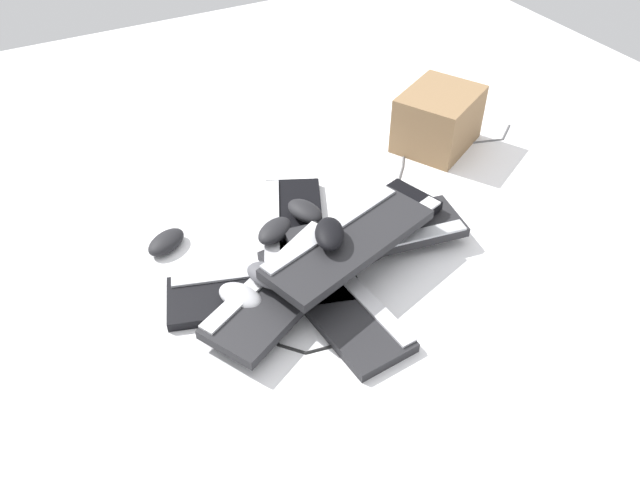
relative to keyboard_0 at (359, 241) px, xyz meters
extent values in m
plane|color=white|center=(-0.11, 0.06, -0.01)|extent=(3.20, 3.20, 0.00)
cube|color=black|center=(0.00, 0.00, 0.00)|extent=(0.46, 0.24, 0.02)
cube|color=silver|center=(0.01, -0.05, 0.01)|extent=(0.42, 0.12, 0.01)
cube|color=black|center=(-0.13, 0.11, 0.00)|extent=(0.32, 0.46, 0.02)
cube|color=silver|center=(-0.18, 0.13, 0.01)|extent=(0.21, 0.40, 0.01)
cube|color=black|center=(-0.28, -0.05, 0.00)|extent=(0.46, 0.28, 0.02)
cube|color=#B2B5BA|center=(-0.27, 0.01, 0.01)|extent=(0.41, 0.16, 0.01)
cube|color=#232326|center=(-0.16, -0.14, 0.00)|extent=(0.18, 0.45, 0.02)
cube|color=silver|center=(-0.10, -0.14, 0.01)|extent=(0.07, 0.42, 0.01)
cube|color=#232326|center=(0.04, -0.02, 0.03)|extent=(0.46, 0.22, 0.02)
cube|color=#B2B5BA|center=(0.03, -0.08, 0.04)|extent=(0.42, 0.10, 0.01)
cube|color=#232326|center=(-0.24, -0.09, 0.03)|extent=(0.46, 0.34, 0.02)
cube|color=silver|center=(-0.27, -0.04, 0.04)|extent=(0.39, 0.23, 0.01)
cube|color=black|center=(-0.01, -0.03, 0.06)|extent=(0.46, 0.27, 0.02)
cube|color=silver|center=(0.01, -0.09, 0.07)|extent=(0.41, 0.16, 0.01)
cube|color=#232326|center=(-0.08, -0.08, 0.09)|extent=(0.46, 0.27, 0.02)
cube|color=#B2B5BA|center=(-0.09, -0.03, 0.10)|extent=(0.41, 0.16, 0.01)
ellipsoid|color=black|center=(-0.43, 0.22, 0.01)|extent=(0.13, 0.11, 0.04)
ellipsoid|color=#4C4C51|center=(-0.28, -0.07, 0.07)|extent=(0.11, 0.13, 0.04)
ellipsoid|color=black|center=(-0.12, -0.07, 0.13)|extent=(0.11, 0.13, 0.04)
ellipsoid|color=black|center=(-0.19, 0.10, 0.04)|extent=(0.13, 0.11, 0.04)
ellipsoid|color=black|center=(-0.08, 0.13, 0.04)|extent=(0.09, 0.12, 0.04)
ellipsoid|color=#B7B7BC|center=(-0.35, -0.07, 0.04)|extent=(0.11, 0.13, 0.04)
cylinder|color=black|center=(-0.35, -0.05, -0.01)|extent=(0.05, 0.06, 0.01)
cylinder|color=black|center=(-0.32, -0.14, -0.01)|extent=(0.01, 0.12, 0.01)
cylinder|color=black|center=(-0.30, -0.22, -0.01)|extent=(0.05, 0.05, 0.01)
cylinder|color=black|center=(-0.25, -0.25, -0.01)|extent=(0.06, 0.02, 0.01)
cylinder|color=black|center=(-0.18, -0.21, -0.01)|extent=(0.08, 0.09, 0.01)
cylinder|color=black|center=(-0.15, -0.14, -0.01)|extent=(0.02, 0.06, 0.01)
cylinder|color=black|center=(-0.14, -0.07, -0.01)|extent=(0.06, 0.08, 0.01)
cylinder|color=black|center=(-0.10, 0.00, -0.01)|extent=(0.03, 0.06, 0.01)
cylinder|color=black|center=(-0.05, 0.07, -0.01)|extent=(0.08, 0.10, 0.01)
cylinder|color=black|center=(0.02, 0.11, -0.01)|extent=(0.08, 0.01, 0.01)
cylinder|color=black|center=(0.11, 0.10, -0.01)|extent=(0.10, 0.04, 0.01)
sphere|color=black|center=(-0.37, -0.02, -0.01)|extent=(0.01, 0.01, 0.01)
sphere|color=black|center=(-0.32, -0.08, -0.01)|extent=(0.01, 0.01, 0.01)
sphere|color=black|center=(-0.32, -0.20, -0.01)|extent=(0.01, 0.01, 0.01)
sphere|color=black|center=(-0.28, -0.24, -0.01)|extent=(0.01, 0.01, 0.01)
sphere|color=black|center=(-0.22, -0.26, -0.01)|extent=(0.01, 0.01, 0.01)
sphere|color=black|center=(-0.15, -0.17, -0.01)|extent=(0.01, 0.01, 0.01)
sphere|color=black|center=(-0.16, -0.11, -0.01)|extent=(0.01, 0.01, 0.01)
sphere|color=black|center=(-0.11, -0.03, -0.01)|extent=(0.01, 0.01, 0.01)
sphere|color=black|center=(-0.08, 0.02, -0.01)|extent=(0.01, 0.01, 0.01)
sphere|color=black|center=(-0.01, 0.11, -0.01)|extent=(0.01, 0.01, 0.01)
sphere|color=black|center=(0.06, 0.12, -0.01)|extent=(0.01, 0.01, 0.01)
sphere|color=black|center=(0.16, 0.08, -0.01)|extent=(0.01, 0.01, 0.01)
cylinder|color=#59595B|center=(0.24, 0.04, -0.01)|extent=(0.05, 0.05, 0.01)
cylinder|color=#59595B|center=(0.22, 0.11, -0.01)|extent=(0.01, 0.09, 0.01)
cylinder|color=#59595B|center=(0.26, 0.20, -0.01)|extent=(0.08, 0.09, 0.01)
cylinder|color=#59595B|center=(0.33, 0.28, -0.01)|extent=(0.07, 0.09, 0.01)
cylinder|color=#59595B|center=(0.40, 0.33, -0.01)|extent=(0.08, 0.01, 0.01)
cylinder|color=#59595B|center=(0.47, 0.30, -0.01)|extent=(0.06, 0.06, 0.01)
cylinder|color=#59595B|center=(0.53, 0.26, -0.01)|extent=(0.07, 0.03, 0.01)
cylinder|color=#59595B|center=(0.61, 0.23, -0.01)|extent=(0.10, 0.04, 0.01)
cylinder|color=#59595B|center=(0.70, 0.25, -0.01)|extent=(0.08, 0.06, 0.01)
sphere|color=#59595B|center=(0.26, 0.02, -0.01)|extent=(0.01, 0.01, 0.01)
sphere|color=#59595B|center=(0.22, 0.06, -0.01)|extent=(0.01, 0.01, 0.01)
sphere|color=#59595B|center=(0.22, 0.16, -0.01)|extent=(0.01, 0.01, 0.01)
sphere|color=#59595B|center=(0.30, 0.24, -0.01)|extent=(0.01, 0.01, 0.01)
sphere|color=#59595B|center=(0.36, 0.33, -0.01)|extent=(0.01, 0.01, 0.01)
sphere|color=#59595B|center=(0.44, 0.32, -0.01)|extent=(0.01, 0.01, 0.01)
sphere|color=#59595B|center=(0.49, 0.27, -0.01)|extent=(0.01, 0.01, 0.01)
sphere|color=#59595B|center=(0.56, 0.25, -0.01)|extent=(0.01, 0.01, 0.01)
sphere|color=#59595B|center=(0.66, 0.22, -0.01)|extent=(0.01, 0.01, 0.01)
sphere|color=#59595B|center=(0.73, 0.27, -0.01)|extent=(0.01, 0.01, 0.01)
cube|color=olive|center=(0.45, 0.30, 0.07)|extent=(0.31, 0.29, 0.17)
camera|label=1|loc=(-0.65, -1.00, 1.03)|focal=35.00mm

